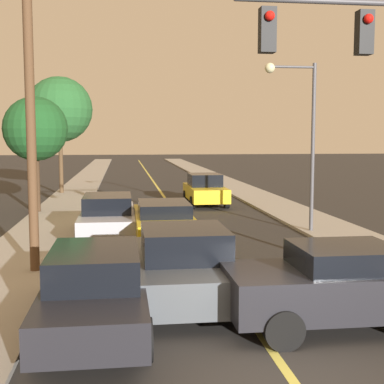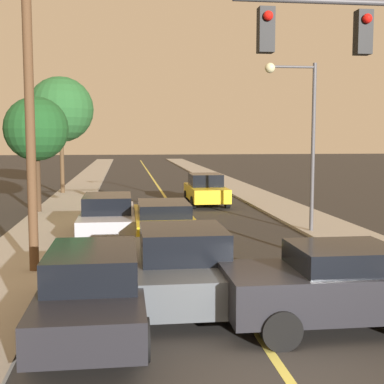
% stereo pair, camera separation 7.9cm
% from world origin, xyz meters
% --- Properties ---
extents(ground_plane, '(200.00, 200.00, 0.00)m').
position_xyz_m(ground_plane, '(0.00, 0.00, 0.00)').
color(ground_plane, '#2D2B28').
extents(road_surface, '(8.13, 80.00, 0.01)m').
position_xyz_m(road_surface, '(0.00, 36.00, 0.01)').
color(road_surface, '#2D2B28').
rests_on(road_surface, ground).
extents(sidewalk_left, '(2.50, 80.00, 0.12)m').
position_xyz_m(sidewalk_left, '(-5.31, 36.00, 0.06)').
color(sidewalk_left, '#9E998E').
rests_on(sidewalk_left, ground).
extents(sidewalk_right, '(2.50, 80.00, 0.12)m').
position_xyz_m(sidewalk_right, '(5.31, 36.00, 0.06)').
color(sidewalk_right, '#9E998E').
rests_on(sidewalk_right, ground).
extents(car_near_lane_front, '(2.10, 4.47, 1.63)m').
position_xyz_m(car_near_lane_front, '(-1.14, 3.83, 0.81)').
color(car_near_lane_front, '#474C51').
rests_on(car_near_lane_front, ground).
extents(car_near_lane_second, '(1.90, 4.98, 1.49)m').
position_xyz_m(car_near_lane_second, '(-1.14, 9.49, 0.78)').
color(car_near_lane_second, gold).
rests_on(car_near_lane_second, ground).
extents(car_outer_lane_front, '(1.91, 5.15, 1.53)m').
position_xyz_m(car_outer_lane_front, '(-2.93, 2.43, 0.79)').
color(car_outer_lane_front, black).
rests_on(car_outer_lane_front, ground).
extents(car_outer_lane_second, '(1.92, 5.12, 1.57)m').
position_xyz_m(car_outer_lane_second, '(-2.93, 11.05, 0.81)').
color(car_outer_lane_second, '#A5A8B2').
rests_on(car_outer_lane_second, ground).
extents(car_far_oncoming, '(1.93, 4.61, 1.61)m').
position_xyz_m(car_far_oncoming, '(1.83, 19.99, 0.80)').
color(car_far_oncoming, gold).
rests_on(car_far_oncoming, ground).
extents(car_crossing_right, '(4.08, 2.04, 1.55)m').
position_xyz_m(car_crossing_right, '(1.50, 1.92, 0.81)').
color(car_crossing_right, black).
rests_on(car_crossing_right, ground).
extents(traffic_signal_mast, '(4.70, 0.42, 6.42)m').
position_xyz_m(traffic_signal_mast, '(3.00, 3.56, 4.70)').
color(traffic_signal_mast, '#47474C').
rests_on(traffic_signal_mast, ground).
extents(streetlamp_right, '(1.89, 0.36, 6.02)m').
position_xyz_m(streetlamp_right, '(3.92, 11.34, 4.08)').
color(streetlamp_right, '#47474C').
rests_on(streetlamp_right, ground).
extents(utility_pole_left, '(1.60, 0.24, 8.04)m').
position_xyz_m(utility_pole_left, '(-4.66, 6.57, 4.30)').
color(utility_pole_left, '#513823').
rests_on(utility_pole_left, ground).
extents(tree_left_near, '(2.90, 2.90, 5.22)m').
position_xyz_m(tree_left_near, '(-6.28, 17.70, 3.87)').
color(tree_left_near, '#3D2B1C').
rests_on(tree_left_near, ground).
extents(tree_left_far, '(3.94, 3.94, 7.02)m').
position_xyz_m(tree_left_far, '(-6.13, 26.03, 5.16)').
color(tree_left_far, '#4C3823').
rests_on(tree_left_far, ground).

